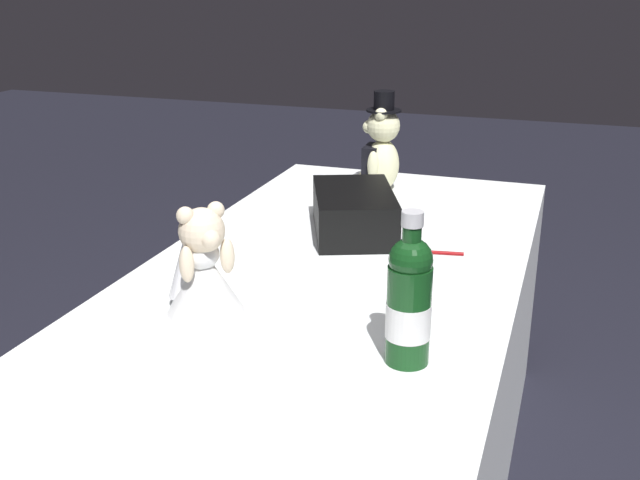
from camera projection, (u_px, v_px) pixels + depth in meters
The scene contains 6 objects.
reception_table at pixel (320, 415), 1.86m from camera, with size 2.02×0.88×0.71m, color white.
teddy_bear_groom at pixel (380, 150), 2.41m from camera, with size 0.16×0.14×0.32m.
teddy_bear_bride at pixel (200, 265), 1.56m from camera, with size 0.21×0.22×0.23m.
champagne_bottle at pixel (409, 300), 1.34m from camera, with size 0.08×0.08×0.29m.
signing_pen at pixel (437, 253), 1.90m from camera, with size 0.03×0.13×0.01m.
gift_case_black at pixel (354, 212), 2.03m from camera, with size 0.39×0.32×0.12m.
Camera 1 is at (-1.52, -0.52, 1.39)m, focal length 42.59 mm.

